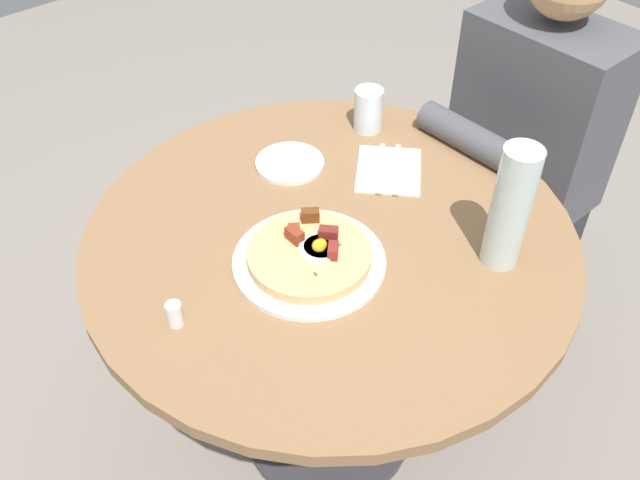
{
  "coord_description": "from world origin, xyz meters",
  "views": [
    {
      "loc": [
        -0.76,
        0.69,
        1.65
      ],
      "look_at": [
        -0.02,
        0.05,
        0.73
      ],
      "focal_mm": 38.84,
      "sensor_mm": 36.0,
      "label": 1
    }
  ],
  "objects_px": {
    "bread_plate": "(290,163)",
    "salt_shaker": "(173,313)",
    "person_seated": "(521,171)",
    "fork": "(381,168)",
    "knife": "(397,169)",
    "water_bottle": "(511,208)",
    "breakfast_pizza": "(310,253)",
    "dining_table": "(329,289)",
    "water_glass": "(368,110)",
    "pizza_plate": "(309,262)"
  },
  "relations": [
    {
      "from": "bread_plate",
      "to": "salt_shaker",
      "type": "distance_m",
      "value": 0.49
    },
    {
      "from": "person_seated",
      "to": "bread_plate",
      "type": "xyz_separation_m",
      "value": [
        0.22,
        0.62,
        0.21
      ]
    },
    {
      "from": "person_seated",
      "to": "salt_shaker",
      "type": "height_order",
      "value": "person_seated"
    },
    {
      "from": "fork",
      "to": "knife",
      "type": "height_order",
      "value": "same"
    },
    {
      "from": "water_bottle",
      "to": "salt_shaker",
      "type": "height_order",
      "value": "water_bottle"
    },
    {
      "from": "breakfast_pizza",
      "to": "fork",
      "type": "relative_size",
      "value": 1.31
    },
    {
      "from": "salt_shaker",
      "to": "breakfast_pizza",
      "type": "bearing_deg",
      "value": -99.31
    },
    {
      "from": "dining_table",
      "to": "knife",
      "type": "height_order",
      "value": "knife"
    },
    {
      "from": "water_glass",
      "to": "bread_plate",
      "type": "bearing_deg",
      "value": 87.68
    },
    {
      "from": "pizza_plate",
      "to": "knife",
      "type": "height_order",
      "value": "pizza_plate"
    },
    {
      "from": "fork",
      "to": "water_glass",
      "type": "height_order",
      "value": "water_glass"
    },
    {
      "from": "breakfast_pizza",
      "to": "fork",
      "type": "xyz_separation_m",
      "value": [
        0.12,
        -0.31,
        -0.02
      ]
    },
    {
      "from": "water_bottle",
      "to": "fork",
      "type": "bearing_deg",
      "value": -4.39
    },
    {
      "from": "dining_table",
      "to": "knife",
      "type": "bearing_deg",
      "value": -78.05
    },
    {
      "from": "bread_plate",
      "to": "salt_shaker",
      "type": "height_order",
      "value": "salt_shaker"
    },
    {
      "from": "dining_table",
      "to": "fork",
      "type": "xyz_separation_m",
      "value": [
        0.08,
        -0.22,
        0.17
      ]
    },
    {
      "from": "person_seated",
      "to": "water_glass",
      "type": "distance_m",
      "value": 0.51
    },
    {
      "from": "bread_plate",
      "to": "fork",
      "type": "distance_m",
      "value": 0.2
    },
    {
      "from": "breakfast_pizza",
      "to": "water_bottle",
      "type": "relative_size",
      "value": 0.92
    },
    {
      "from": "salt_shaker",
      "to": "knife",
      "type": "bearing_deg",
      "value": -85.57
    },
    {
      "from": "pizza_plate",
      "to": "bread_plate",
      "type": "bearing_deg",
      "value": -32.55
    },
    {
      "from": "water_bottle",
      "to": "bread_plate",
      "type": "bearing_deg",
      "value": 12.82
    },
    {
      "from": "dining_table",
      "to": "water_bottle",
      "type": "xyz_separation_m",
      "value": [
        -0.27,
        -0.19,
        0.3
      ]
    },
    {
      "from": "bread_plate",
      "to": "knife",
      "type": "xyz_separation_m",
      "value": [
        -0.17,
        -0.16,
        0.0
      ]
    },
    {
      "from": "person_seated",
      "to": "bread_plate",
      "type": "bearing_deg",
      "value": 70.9
    },
    {
      "from": "bread_plate",
      "to": "water_bottle",
      "type": "bearing_deg",
      "value": -167.18
    },
    {
      "from": "dining_table",
      "to": "water_glass",
      "type": "bearing_deg",
      "value": -55.28
    },
    {
      "from": "fork",
      "to": "dining_table",
      "type": "bearing_deg",
      "value": -22.82
    },
    {
      "from": "bread_plate",
      "to": "salt_shaker",
      "type": "relative_size",
      "value": 3.15
    },
    {
      "from": "breakfast_pizza",
      "to": "water_glass",
      "type": "relative_size",
      "value": 2.28
    },
    {
      "from": "knife",
      "to": "water_glass",
      "type": "relative_size",
      "value": 1.74
    },
    {
      "from": "person_seated",
      "to": "pizza_plate",
      "type": "distance_m",
      "value": 0.82
    },
    {
      "from": "dining_table",
      "to": "salt_shaker",
      "type": "height_order",
      "value": "salt_shaker"
    },
    {
      "from": "pizza_plate",
      "to": "breakfast_pizza",
      "type": "xyz_separation_m",
      "value": [
        0.0,
        -0.0,
        0.02
      ]
    },
    {
      "from": "knife",
      "to": "water_bottle",
      "type": "distance_m",
      "value": 0.35
    },
    {
      "from": "pizza_plate",
      "to": "water_glass",
      "type": "distance_m",
      "value": 0.48
    },
    {
      "from": "dining_table",
      "to": "water_glass",
      "type": "relative_size",
      "value": 9.58
    },
    {
      "from": "pizza_plate",
      "to": "water_glass",
      "type": "relative_size",
      "value": 2.83
    },
    {
      "from": "pizza_plate",
      "to": "bread_plate",
      "type": "xyz_separation_m",
      "value": [
        0.27,
        -0.17,
        -0.0
      ]
    },
    {
      "from": "pizza_plate",
      "to": "salt_shaker",
      "type": "relative_size",
      "value": 6.01
    },
    {
      "from": "water_glass",
      "to": "water_bottle",
      "type": "bearing_deg",
      "value": 166.2
    },
    {
      "from": "person_seated",
      "to": "water_glass",
      "type": "xyz_separation_m",
      "value": [
        0.21,
        0.39,
        0.26
      ]
    },
    {
      "from": "knife",
      "to": "salt_shaker",
      "type": "xyz_separation_m",
      "value": [
        -0.05,
        0.61,
        0.02
      ]
    },
    {
      "from": "dining_table",
      "to": "water_bottle",
      "type": "height_order",
      "value": "water_bottle"
    },
    {
      "from": "dining_table",
      "to": "pizza_plate",
      "type": "relative_size",
      "value": 3.39
    },
    {
      "from": "person_seated",
      "to": "dining_table",
      "type": "bearing_deg",
      "value": 90.77
    },
    {
      "from": "knife",
      "to": "salt_shaker",
      "type": "relative_size",
      "value": 3.69
    },
    {
      "from": "dining_table",
      "to": "water_bottle",
      "type": "relative_size",
      "value": 3.88
    },
    {
      "from": "person_seated",
      "to": "water_bottle",
      "type": "bearing_deg",
      "value": 118.62
    },
    {
      "from": "pizza_plate",
      "to": "breakfast_pizza",
      "type": "height_order",
      "value": "breakfast_pizza"
    }
  ]
}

